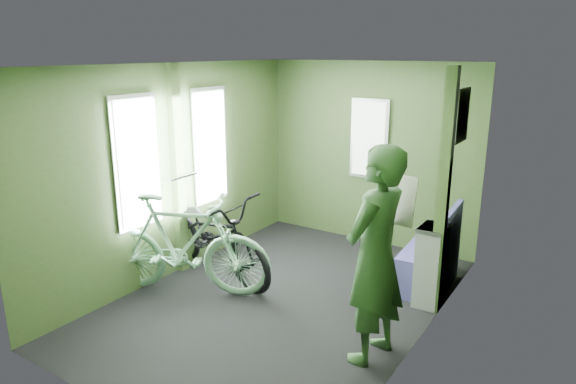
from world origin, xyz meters
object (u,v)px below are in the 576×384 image
bicycle_black (214,275)px  bench_seat (430,264)px  passenger (375,256)px  waste_box (431,266)px  bicycle_mint (185,294)px

bicycle_black → bench_seat: bearing=-51.2°
passenger → waste_box: bearing=-177.1°
bicycle_mint → passenger: bearing=-111.8°
passenger → bench_seat: (-0.01, 1.49, -0.62)m
bench_seat → bicycle_black: bearing=-158.2°
bench_seat → waste_box: bearing=-75.4°
bicycle_black → waste_box: 2.35m
bicycle_black → bench_seat: size_ratio=2.09×
bicycle_black → passenger: 2.34m
passenger → bench_seat: bearing=-171.4°
bench_seat → passenger: bearing=-93.3°
passenger → bicycle_black: bearing=-94.7°
passenger → waste_box: (0.11, 1.14, -0.48)m
passenger → bench_seat: passenger is taller
bicycle_black → bench_seat: 2.35m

